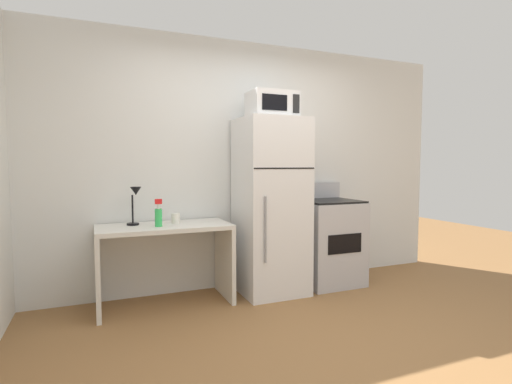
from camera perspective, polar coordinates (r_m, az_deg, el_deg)
ground_plane at (r=2.99m, az=10.20°, el=-21.93°), size 12.00×12.00×0.00m
wall_back_white at (r=4.21m, az=-2.19°, el=3.97°), size 5.00×0.10×2.60m
desk at (r=3.73m, az=-13.24°, el=-8.12°), size 1.20×0.56×0.75m
desk_lamp at (r=3.71m, az=-17.35°, el=-1.01°), size 0.14×0.12×0.35m
coffee_mug at (r=3.75m, az=-11.71°, el=-3.82°), size 0.08×0.08×0.09m
spray_bottle at (r=3.59m, az=-14.13°, el=-3.39°), size 0.06×0.06×0.25m
refrigerator at (r=3.95m, az=2.18°, el=-2.10°), size 0.64×0.66×1.77m
microwave at (r=3.95m, az=2.36°, el=12.63°), size 0.46×0.35×0.26m
oven_range at (r=4.37m, az=10.58°, el=-7.10°), size 0.63×0.61×1.10m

